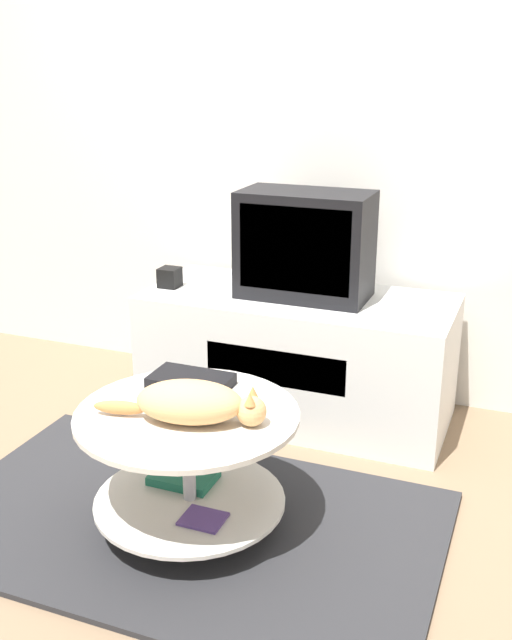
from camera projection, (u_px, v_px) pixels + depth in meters
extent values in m
plane|color=#7F664C|center=(185.00, 525.00, 2.59)|extent=(12.00, 12.00, 0.00)
cube|color=silver|center=(313.00, 113.00, 3.35)|extent=(8.00, 0.05, 2.60)
cube|color=#28282B|center=(185.00, 522.00, 2.59)|extent=(1.74, 1.07, 0.02)
cube|color=silver|center=(297.00, 356.00, 3.33)|extent=(1.34, 0.59, 0.56)
cube|color=silver|center=(275.00, 368.00, 3.05)|extent=(0.60, 0.01, 0.16)
cube|color=black|center=(305.00, 245.00, 3.16)|extent=(0.55, 0.30, 0.45)
cube|color=black|center=(294.00, 250.00, 3.03)|extent=(0.47, 0.01, 0.35)
cube|color=black|center=(170.00, 277.00, 3.35)|extent=(0.09, 0.09, 0.09)
cylinder|color=#B2B2B7|center=(191.00, 524.00, 2.56)|extent=(0.31, 0.31, 0.01)
cylinder|color=#B7B7BC|center=(189.00, 472.00, 2.49)|extent=(0.04, 0.04, 0.41)
cylinder|color=beige|center=(190.00, 500.00, 2.52)|extent=(0.64, 0.64, 0.01)
cylinder|color=beige|center=(187.00, 415.00, 2.42)|extent=(0.73, 0.73, 0.02)
cube|color=#1E664C|center=(184.00, 477.00, 2.62)|extent=(0.22, 0.15, 0.03)
cube|color=#51387A|center=(203.00, 519.00, 2.40)|extent=(0.14, 0.12, 0.01)
cube|color=black|center=(191.00, 381.00, 2.60)|extent=(0.28, 0.16, 0.04)
ellipsoid|color=tan|center=(190.00, 402.00, 2.34)|extent=(0.38, 0.27, 0.13)
sphere|color=tan|center=(251.00, 411.00, 2.32)|extent=(0.10, 0.10, 0.10)
cone|color=#D18447|center=(253.00, 392.00, 2.32)|extent=(0.04, 0.04, 0.04)
cone|color=#D18447|center=(250.00, 399.00, 2.27)|extent=(0.04, 0.04, 0.04)
ellipsoid|color=#D18447|center=(120.00, 407.00, 2.38)|extent=(0.18, 0.08, 0.05)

